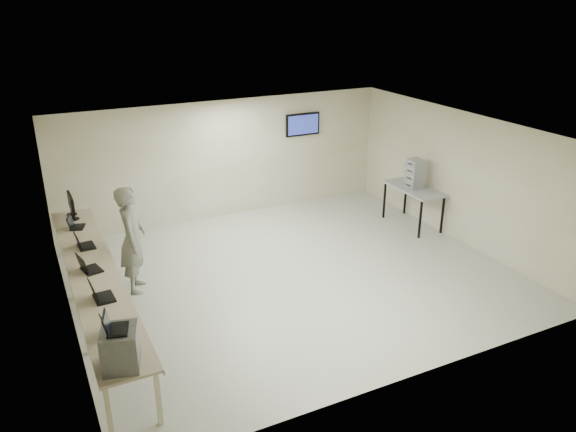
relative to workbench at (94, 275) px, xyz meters
name	(u,v)px	position (x,y,z in m)	size (l,w,h in m)	color
room	(293,205)	(3.62, 0.06, 0.58)	(8.01, 7.01, 2.81)	#B6B9AB
workbench	(94,275)	(0.00, 0.00, 0.00)	(0.76, 6.00, 0.90)	tan
equipment_box	(120,348)	(-0.06, -2.69, 0.32)	(0.42, 0.48, 0.50)	slate
laptop_on_box	(113,327)	(-0.11, -2.69, 0.64)	(0.34, 0.38, 0.25)	black
laptop_0	(110,330)	(-0.07, -1.94, 0.14)	(0.29, 0.34, 0.26)	black
laptop_1	(99,295)	(-0.05, -0.96, 0.15)	(0.33, 0.40, 0.30)	black
laptop_2	(88,267)	(-0.08, 0.05, 0.15)	(0.38, 0.42, 0.29)	black
laptop_3	(82,243)	(-0.03, 1.03, 0.15)	(0.33, 0.39, 0.29)	black
laptop_4	(75,225)	(-0.05, 2.00, 0.14)	(0.36, 0.39, 0.26)	black
monitor_near	(72,206)	(-0.01, 2.47, 0.36)	(0.22, 0.49, 0.48)	black
monitor_far	(70,202)	(-0.01, 2.75, 0.35)	(0.20, 0.46, 0.45)	black
soldier	(132,239)	(0.79, 0.78, 0.16)	(0.72, 0.47, 1.98)	#676959
side_table	(414,191)	(7.19, 0.99, 0.03)	(0.72, 1.54, 0.92)	gray
storage_bins	(415,174)	(7.17, 0.99, 0.43)	(0.32, 0.35, 0.67)	#93959D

